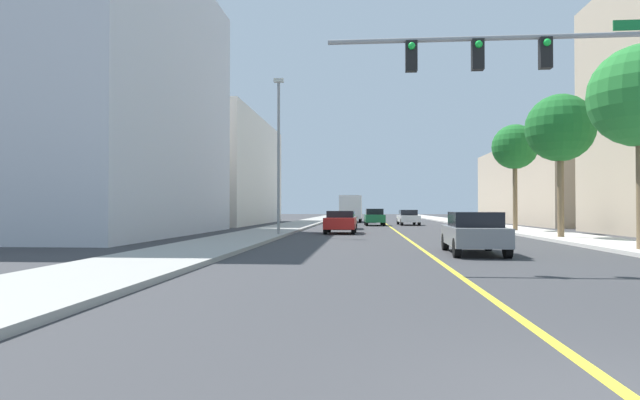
% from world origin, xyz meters
% --- Properties ---
extents(ground, '(192.00, 192.00, 0.00)m').
position_xyz_m(ground, '(0.00, 42.00, 0.00)').
color(ground, '#38383A').
extents(sidewalk_left, '(3.57, 168.00, 0.15)m').
position_xyz_m(sidewalk_left, '(-8.39, 42.00, 0.07)').
color(sidewalk_left, '#9E9B93').
rests_on(sidewalk_left, ground).
extents(sidewalk_right, '(3.57, 168.00, 0.15)m').
position_xyz_m(sidewalk_right, '(8.39, 42.00, 0.07)').
color(sidewalk_right, beige).
rests_on(sidewalk_right, ground).
extents(lane_marking_center, '(0.16, 144.00, 0.01)m').
position_xyz_m(lane_marking_center, '(0.00, 42.00, 0.00)').
color(lane_marking_center, yellow).
rests_on(lane_marking_center, ground).
extents(building_left_near, '(17.60, 19.08, 16.13)m').
position_xyz_m(building_left_near, '(-21.34, 25.79, 8.06)').
color(building_left_near, silver).
rests_on(building_left_near, ground).
extents(building_left_far, '(15.49, 22.85, 10.75)m').
position_xyz_m(building_left_far, '(-20.28, 49.06, 5.38)').
color(building_left_far, silver).
rests_on(building_left_far, ground).
extents(building_right_far, '(16.17, 27.44, 8.13)m').
position_xyz_m(building_right_far, '(20.62, 51.54, 4.07)').
color(building_right_far, tan).
rests_on(building_right_far, ground).
extents(traffic_signal_mast, '(10.35, 0.36, 6.48)m').
position_xyz_m(traffic_signal_mast, '(3.52, 10.46, 5.03)').
color(traffic_signal_mast, gray).
rests_on(traffic_signal_mast, sidewalk_right).
extents(street_lamp, '(0.56, 0.28, 8.88)m').
position_xyz_m(street_lamp, '(-7.11, 25.46, 5.02)').
color(street_lamp, gray).
rests_on(street_lamp, sidewalk_left).
extents(palm_mid, '(3.41, 3.41, 7.24)m').
position_xyz_m(palm_mid, '(7.70, 23.32, 5.63)').
color(palm_mid, brown).
rests_on(palm_mid, sidewalk_right).
extents(palm_far, '(2.95, 2.95, 6.98)m').
position_xyz_m(palm_far, '(7.69, 31.31, 5.60)').
color(palm_far, brown).
rests_on(palm_far, sidewalk_right).
extents(car_green, '(1.90, 4.43, 1.55)m').
position_xyz_m(car_green, '(-1.28, 44.40, 0.78)').
color(car_green, '#196638').
rests_on(car_green, ground).
extents(car_red, '(1.96, 3.97, 1.43)m').
position_xyz_m(car_red, '(-3.72, 29.02, 0.75)').
color(car_red, red).
rests_on(car_red, ground).
extents(car_white, '(1.92, 4.65, 1.44)m').
position_xyz_m(car_white, '(1.93, 45.85, 0.73)').
color(car_white, white).
rests_on(car_white, ground).
extents(car_silver, '(2.00, 4.12, 1.38)m').
position_xyz_m(car_silver, '(-3.78, 36.10, 0.73)').
color(car_silver, '#BCBCC1').
rests_on(car_silver, ground).
extents(car_gray, '(1.92, 4.19, 1.47)m').
position_xyz_m(car_gray, '(1.58, 14.56, 0.76)').
color(car_gray, slate).
rests_on(car_gray, ground).
extents(delivery_truck, '(2.45, 8.16, 3.02)m').
position_xyz_m(delivery_truck, '(-3.71, 56.05, 1.61)').
color(delivery_truck, silver).
rests_on(delivery_truck, ground).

